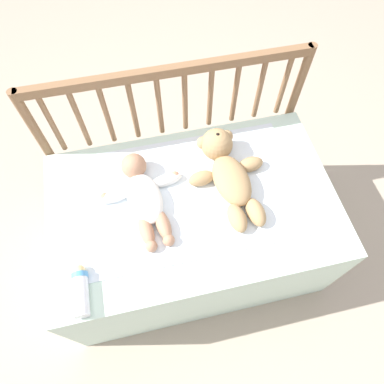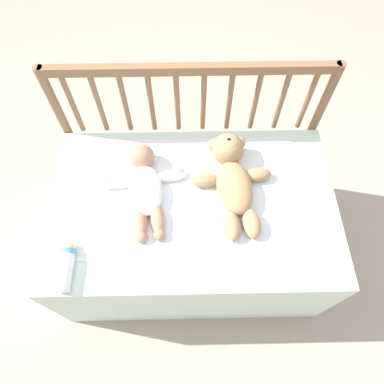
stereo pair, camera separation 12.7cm
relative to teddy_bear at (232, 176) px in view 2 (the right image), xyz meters
The scene contains 7 objects.
ground_plane 0.57m from the teddy_bear, 152.07° to the right, with size 12.00×12.00×0.00m, color tan.
crib_mattress 0.35m from the teddy_bear, 152.07° to the right, with size 1.12×0.70×0.50m.
crib_rail 0.33m from the teddy_bear, 118.64° to the left, with size 1.12×0.04×0.83m.
blanket 0.18m from the teddy_bear, 164.93° to the right, with size 0.87×0.54×0.01m.
teddy_bear is the anchor object (origin of this frame).
baby 0.34m from the teddy_bear, behind, with size 0.34×0.41×0.10m.
baby_bottle 0.68m from the teddy_bear, 150.50° to the right, with size 0.05×0.17×0.05m.
Camera 2 is at (-0.01, -0.62, 1.66)m, focal length 32.00 mm.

